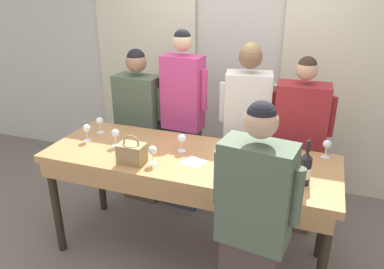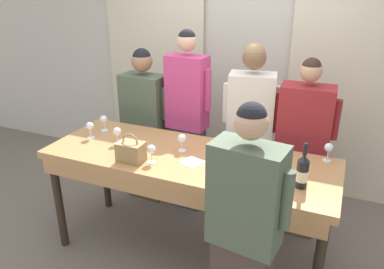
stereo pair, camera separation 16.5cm
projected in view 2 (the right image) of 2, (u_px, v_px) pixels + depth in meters
The scene contains 22 objects.
ground_plane at pixel (188, 252), 3.35m from camera, with size 18.00×18.00×0.00m, color #70665B.
wall_back at pixel (246, 62), 4.18m from camera, with size 12.00×0.06×2.80m.
curtain_panel_left at pixel (155, 60), 4.55m from camera, with size 1.26×0.03×2.69m.
curtain_panel_right at pixel (352, 78), 3.74m from camera, with size 1.26×0.03×2.69m.
tasting_bar at pixel (187, 167), 3.00m from camera, with size 2.33×0.84×0.96m.
wine_bottle at pixel (302, 172), 2.49m from camera, with size 0.08×0.08×0.32m.
handbag at pixel (131, 151), 2.87m from camera, with size 0.20×0.14×0.23m.
wine_glass_front_left at pixel (329, 148), 2.86m from camera, with size 0.07×0.07×0.15m.
wine_glass_front_mid at pixel (104, 120), 3.43m from camera, with size 0.07×0.07×0.15m.
wine_glass_front_right at pixel (182, 139), 3.02m from camera, with size 0.07×0.07×0.15m.
wine_glass_center_left at pixel (90, 127), 3.27m from camera, with size 0.07×0.07×0.15m.
wine_glass_center_mid at pixel (235, 144), 2.94m from camera, with size 0.07×0.07×0.15m.
wine_glass_center_right at pixel (240, 149), 2.84m from camera, with size 0.07×0.07×0.15m.
wine_glass_back_left at pixel (117, 132), 3.15m from camera, with size 0.07×0.07×0.15m.
wine_glass_back_mid at pixel (151, 150), 2.83m from camera, with size 0.07×0.07×0.15m.
wine_glass_back_right at pixel (222, 157), 2.72m from camera, with size 0.07×0.07×0.15m.
napkin at pixel (192, 162), 2.87m from camera, with size 0.20×0.20×0.00m.
guest_olive_jacket at pixel (145, 126), 3.92m from camera, with size 0.57×0.29×1.64m.
guest_pink_top at pixel (187, 122), 3.70m from camera, with size 0.50×0.24×1.85m.
guest_cream_sweater at pixel (249, 136), 3.49m from camera, with size 0.53×0.33×1.77m.
guest_striped_shirt at pixel (301, 151), 3.34m from camera, with size 0.56×0.28×1.67m.
host_pouring at pixel (244, 235), 2.22m from camera, with size 0.53×0.28×1.69m.
Camera 2 is at (1.08, -2.45, 2.27)m, focal length 35.00 mm.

